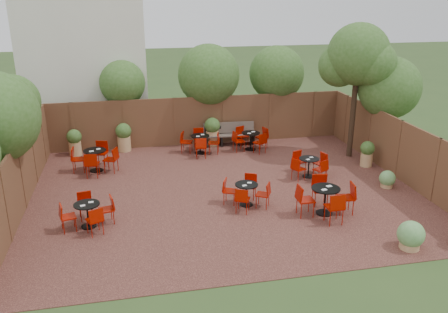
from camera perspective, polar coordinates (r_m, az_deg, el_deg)
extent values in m
plane|color=#354F23|center=(14.97, 0.07, -4.26)|extent=(80.00, 80.00, 0.00)
cube|color=#361B16|center=(14.96, 0.07, -4.23)|extent=(12.00, 10.00, 0.02)
cube|color=#55321F|center=(19.29, -2.98, 4.37)|extent=(12.00, 0.08, 2.00)
cube|color=#55321F|center=(14.67, -23.54, -2.26)|extent=(0.08, 10.00, 2.00)
cube|color=#55321F|center=(16.81, 20.52, 0.82)|extent=(0.08, 10.00, 2.00)
cube|color=silver|center=(21.57, -16.67, 13.33)|extent=(5.00, 4.00, 8.00)
sphere|color=#32581C|center=(17.19, -24.37, 6.08)|extent=(1.83, 1.83, 1.83)
sphere|color=#32581C|center=(19.42, -12.27, 8.74)|extent=(1.82, 1.82, 1.82)
sphere|color=#32581C|center=(19.56, -1.88, 9.89)|extent=(2.54, 2.54, 2.54)
sphere|color=#32581C|center=(20.49, 6.44, 10.05)|extent=(2.35, 2.35, 2.35)
sphere|color=#32581C|center=(18.36, 19.51, 7.90)|extent=(2.28, 2.28, 2.28)
cylinder|color=black|center=(18.16, 15.52, 6.16)|extent=(0.26, 0.26, 4.07)
sphere|color=#32581C|center=(17.85, 16.05, 11.89)|extent=(2.24, 2.24, 2.24)
sphere|color=#32581C|center=(18.04, 13.90, 10.71)|extent=(1.57, 1.57, 1.57)
sphere|color=#32581C|center=(17.73, 17.73, 10.74)|extent=(1.64, 1.64, 1.64)
cube|color=brown|center=(19.16, -0.18, 2.58)|extent=(1.53, 0.53, 0.05)
cube|color=brown|center=(19.27, -0.30, 3.53)|extent=(1.51, 0.19, 0.45)
cube|color=black|center=(19.11, -2.19, 1.80)|extent=(0.08, 0.45, 0.40)
cube|color=black|center=(19.37, 1.80, 2.05)|extent=(0.08, 0.45, 0.40)
cube|color=brown|center=(19.29, 1.62, 2.67)|extent=(1.51, 0.51, 0.05)
cube|color=brown|center=(19.40, 1.49, 3.60)|extent=(1.49, 0.18, 0.45)
cube|color=black|center=(19.22, -0.35, 1.91)|extent=(0.08, 0.45, 0.40)
cube|color=black|center=(19.52, 3.54, 2.15)|extent=(0.08, 0.45, 0.40)
cylinder|color=black|center=(16.33, 10.19, -2.37)|extent=(0.39, 0.39, 0.03)
cylinder|color=black|center=(16.21, 10.26, -1.34)|extent=(0.04, 0.04, 0.62)
cylinder|color=black|center=(16.10, 10.33, -0.27)|extent=(0.68, 0.68, 0.03)
cube|color=white|center=(16.20, 10.59, -0.09)|extent=(0.15, 0.13, 0.01)
cube|color=white|center=(15.97, 10.18, -0.35)|extent=(0.15, 0.13, 0.01)
cylinder|color=black|center=(13.79, 12.08, -6.73)|extent=(0.47, 0.47, 0.03)
cylinder|color=black|center=(13.63, 12.19, -5.30)|extent=(0.05, 0.05, 0.75)
cylinder|color=black|center=(13.48, 12.31, -3.82)|extent=(0.81, 0.81, 0.03)
cube|color=white|center=(13.59, 12.66, -3.54)|extent=(0.16, 0.12, 0.02)
cube|color=white|center=(13.32, 12.11, -3.98)|extent=(0.16, 0.12, 0.02)
cylinder|color=black|center=(18.39, -2.91, 0.46)|extent=(0.43, 0.43, 0.03)
cylinder|color=black|center=(18.28, -2.93, 1.48)|extent=(0.05, 0.05, 0.68)
cylinder|color=black|center=(18.18, -2.95, 2.53)|extent=(0.74, 0.74, 0.03)
cube|color=white|center=(18.26, -2.63, 2.69)|extent=(0.15, 0.13, 0.01)
cube|color=white|center=(18.04, -3.20, 2.47)|extent=(0.15, 0.13, 0.01)
cylinder|color=black|center=(14.02, 2.72, -5.85)|extent=(0.40, 0.40, 0.03)
cylinder|color=black|center=(13.89, 2.74, -4.66)|extent=(0.04, 0.04, 0.63)
cylinder|color=black|center=(13.76, 2.76, -3.43)|extent=(0.68, 0.68, 0.03)
cube|color=white|center=(13.84, 3.12, -3.21)|extent=(0.15, 0.13, 0.01)
cube|color=white|center=(13.63, 2.51, -3.56)|extent=(0.15, 0.13, 0.01)
cylinder|color=black|center=(17.18, -15.26, -1.63)|extent=(0.46, 0.46, 0.03)
cylinder|color=black|center=(17.06, -15.37, -0.48)|extent=(0.05, 0.05, 0.72)
cylinder|color=black|center=(16.94, -15.48, 0.70)|extent=(0.79, 0.79, 0.03)
cube|color=white|center=(17.00, -15.05, 0.89)|extent=(0.16, 0.13, 0.02)
cube|color=white|center=(16.82, -15.86, 0.62)|extent=(0.16, 0.13, 0.02)
cylinder|color=black|center=(13.30, -16.13, -8.15)|extent=(0.40, 0.40, 0.03)
cylinder|color=black|center=(13.16, -16.26, -6.90)|extent=(0.05, 0.05, 0.64)
cylinder|color=black|center=(13.02, -16.39, -5.61)|extent=(0.69, 0.69, 0.03)
cube|color=white|center=(13.07, -15.90, -5.37)|extent=(0.15, 0.12, 0.01)
cube|color=white|center=(12.92, -16.84, -5.75)|extent=(0.15, 0.12, 0.01)
cylinder|color=black|center=(18.81, 3.24, 0.89)|extent=(0.42, 0.42, 0.03)
cylinder|color=black|center=(18.70, 3.26, 1.87)|extent=(0.05, 0.05, 0.67)
cylinder|color=black|center=(18.60, 3.28, 2.89)|extent=(0.73, 0.73, 0.03)
cube|color=white|center=(18.70, 3.56, 3.03)|extent=(0.16, 0.14, 0.01)
cube|color=white|center=(18.47, 3.08, 2.83)|extent=(0.16, 0.14, 0.01)
cylinder|color=tan|center=(18.99, -12.04, 1.55)|extent=(0.51, 0.51, 0.59)
sphere|color=#32581C|center=(18.84, -12.15, 3.06)|extent=(0.61, 0.61, 0.61)
cylinder|color=tan|center=(19.27, -1.43, 2.27)|extent=(0.53, 0.53, 0.60)
sphere|color=#32581C|center=(19.11, -1.45, 3.81)|extent=(0.63, 0.63, 0.63)
cylinder|color=tan|center=(18.97, -17.65, 0.94)|extent=(0.47, 0.47, 0.54)
sphere|color=#32581C|center=(18.83, -17.80, 2.32)|extent=(0.56, 0.56, 0.56)
cylinder|color=tan|center=(17.73, 16.95, -0.36)|extent=(0.43, 0.43, 0.49)
sphere|color=#32581C|center=(17.59, 17.09, 0.97)|extent=(0.51, 0.51, 0.51)
cylinder|color=tan|center=(12.62, 21.66, -9.89)|extent=(0.49, 0.49, 0.22)
sphere|color=#5C944C|center=(12.50, 21.81, -8.78)|extent=(0.67, 0.67, 0.67)
cylinder|color=tan|center=(16.10, 19.19, -3.24)|extent=(0.38, 0.38, 0.17)
sphere|color=#5C944C|center=(16.02, 19.27, -2.53)|extent=(0.52, 0.52, 0.52)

